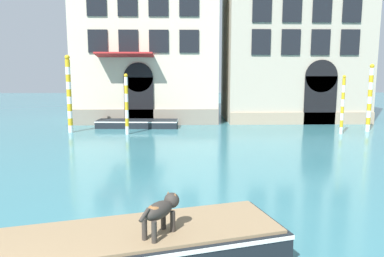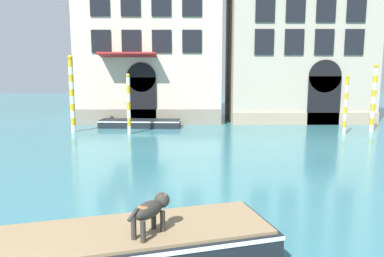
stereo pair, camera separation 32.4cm
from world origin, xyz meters
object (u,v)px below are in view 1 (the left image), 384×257
Objects in this scene: boat_foreground at (119,248)px; mooring_pole_3 at (343,105)px; mooring_pole_2 at (370,98)px; dog_on_deck at (161,210)px; mooring_pole_1 at (127,104)px; boat_moored_near_palazzo at (137,123)px; mooring_pole_0 at (69,94)px.

boat_foreground is 18.31m from mooring_pole_3.
mooring_pole_2 reaches higher than boat_foreground.
boat_foreground is at bearing 117.85° from dog_on_deck.
dog_on_deck is 15.42m from mooring_pole_1.
mooring_pole_2 is (14.64, 0.71, 0.29)m from mooring_pole_1.
dog_on_deck reaches higher than boat_moored_near_palazzo.
mooring_pole_1 is 1.03× the size of mooring_pole_3.
mooring_pole_2 is at bearing 35.79° from boat_foreground.
mooring_pole_1 is at bearing -177.21° from mooring_pole_2.
mooring_pole_2 is (12.62, 15.76, 1.70)m from boat_foreground.
boat_foreground is 1.45× the size of mooring_pole_0.
dog_on_deck is at bearing -126.65° from mooring_pole_2.
mooring_pole_3 is at bearing 1.09° from dog_on_deck.
dog_on_deck is 0.23× the size of mooring_pole_2.
mooring_pole_2 is at bearing 23.62° from mooring_pole_3.
mooring_pole_1 is (-0.28, -2.72, 1.52)m from boat_moored_near_palazzo.
boat_moored_near_palazzo is at bearing 172.06° from mooring_pole_2.
boat_moored_near_palazzo is 1.16× the size of mooring_pole_0.
dog_on_deck is at bearing -21.90° from boat_foreground.
dog_on_deck is 18.06m from boat_moored_near_palazzo.
mooring_pole_0 reaches higher than dog_on_deck.
mooring_pole_0 is 18.16m from mooring_pole_2.
boat_foreground is 15.25m from mooring_pole_1.
mooring_pole_1 reaches higher than boat_moored_near_palazzo.
mooring_pole_2 is (14.36, -2.00, 1.81)m from boat_moored_near_palazzo.
dog_on_deck is at bearing -78.87° from boat_moored_near_palazzo.
mooring_pole_3 is (-2.03, -0.89, -0.33)m from mooring_pole_2.
dog_on_deck is 0.20× the size of mooring_pole_0.
dog_on_deck is 17.88m from mooring_pole_3.
mooring_pole_0 reaches higher than boat_moored_near_palazzo.
boat_moored_near_palazzo is 4.74m from mooring_pole_0.
dog_on_deck is at bearing -123.12° from mooring_pole_3.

